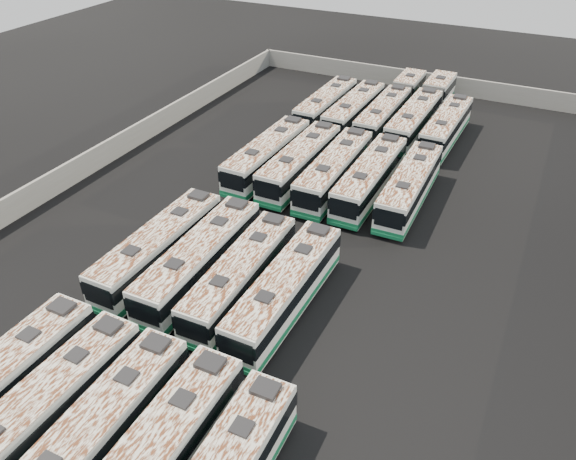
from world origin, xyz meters
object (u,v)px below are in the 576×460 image
(bus_midback_far_left, at_px, (267,156))
(bus_back_center, at_px, (392,106))
(bus_midback_center, at_px, (334,171))
(bus_back_right, at_px, (423,110))
(bus_midfront_left, at_px, (200,260))
(bus_front_center, at_px, (96,436))
(bus_midfront_right, at_px, (285,290))
(bus_midback_left, at_px, (300,163))
(bus_back_far_left, at_px, (326,105))
(bus_midback_right, at_px, (370,178))
(bus_front_left, at_px, (44,411))
(bus_midfront_center, at_px, (241,276))
(bus_midfront_far_left, at_px, (159,248))
(bus_midback_far_right, at_px, (410,187))
(bus_back_left, at_px, (354,111))
(bus_back_far_right, at_px, (446,127))

(bus_midback_far_left, distance_m, bus_back_center, 17.92)
(bus_midback_far_left, xyz_separation_m, bus_midback_center, (6.55, -0.07, 0.02))
(bus_back_right, bearing_deg, bus_midfront_left, -100.29)
(bus_front_center, relative_size, bus_midfront_right, 0.99)
(bus_midback_center, relative_size, bus_back_right, 0.65)
(bus_midfront_right, height_order, bus_midback_left, bus_midback_left)
(bus_back_far_left, bearing_deg, bus_midback_right, -53.62)
(bus_midfront_right, relative_size, bus_midback_left, 0.98)
(bus_midback_far_left, relative_size, bus_back_center, 0.67)
(bus_midfront_left, bearing_deg, bus_front_left, -91.19)
(bus_midfront_left, distance_m, bus_back_center, 32.75)
(bus_midfront_center, height_order, bus_midback_right, bus_midback_right)
(bus_midfront_far_left, bearing_deg, bus_midback_far_right, 51.00)
(bus_midfront_center, relative_size, bus_back_left, 0.99)
(bus_midfront_right, bearing_deg, bus_back_left, 102.82)
(bus_midback_right, bearing_deg, bus_midfront_right, -89.51)
(bus_front_left, relative_size, bus_back_center, 0.65)
(bus_midback_far_left, relative_size, bus_back_left, 1.02)
(bus_midback_right, height_order, bus_back_far_left, bus_midback_right)
(bus_midfront_far_left, height_order, bus_back_center, bus_midfront_far_left)
(bus_front_center, relative_size, bus_midback_far_right, 1.00)
(bus_midback_far_left, bearing_deg, bus_midback_right, 1.56)
(bus_back_far_left, bearing_deg, bus_midback_left, -75.79)
(bus_midback_right, bearing_deg, bus_midfront_far_left, -121.17)
(bus_front_left, height_order, bus_midfront_far_left, bus_midfront_far_left)
(bus_midback_left, bearing_deg, bus_midfront_left, -89.37)
(bus_midfront_left, height_order, bus_back_left, bus_midfront_left)
(bus_midback_left, distance_m, bus_midback_far_right, 9.89)
(bus_midback_center, bearing_deg, bus_back_far_left, 115.03)
(bus_midfront_left, xyz_separation_m, bus_midback_right, (6.45, 15.95, -0.02))
(bus_midback_far_right, xyz_separation_m, bus_back_center, (-6.69, 16.57, -0.03))
(bus_midfront_far_left, distance_m, bus_back_left, 29.65)
(bus_midback_center, relative_size, bus_midback_far_right, 1.03)
(bus_midfront_right, xyz_separation_m, bus_midback_right, (-0.08, 16.21, 0.02))
(bus_front_center, height_order, bus_midback_far_right, bus_midback_far_right)
(bus_front_center, bearing_deg, bus_back_far_left, 97.75)
(bus_front_left, relative_size, bus_midfront_right, 0.99)
(bus_back_far_left, bearing_deg, bus_front_center, -80.66)
(bus_back_left, bearing_deg, bus_midfront_left, -88.79)
(bus_midfront_far_left, xyz_separation_m, bus_back_far_right, (13.06, 29.58, -0.06))
(bus_midback_right, bearing_deg, bus_front_center, -95.95)
(bus_back_left, relative_size, bus_back_right, 0.63)
(bus_midback_far_left, bearing_deg, bus_back_center, 70.03)
(bus_back_center, bearing_deg, bus_back_left, -134.87)
(bus_midfront_right, bearing_deg, bus_front_center, -103.36)
(bus_back_right, bearing_deg, bus_midback_far_left, -119.08)
(bus_front_left, xyz_separation_m, bus_back_left, (0.05, 43.07, 0.01))
(bus_midfront_center, height_order, bus_midback_center, bus_midback_center)
(bus_back_right, bearing_deg, bus_midfront_center, -94.65)
(bus_front_center, height_order, bus_midfront_right, bus_midfront_right)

